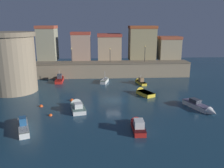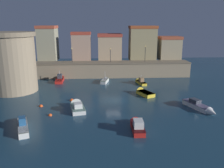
{
  "view_description": "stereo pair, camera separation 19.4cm",
  "coord_description": "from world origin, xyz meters",
  "px_view_note": "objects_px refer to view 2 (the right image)",
  "views": [
    {
      "loc": [
        -2.58,
        -37.67,
        12.91
      ],
      "look_at": [
        0.0,
        4.45,
        1.71
      ],
      "focal_mm": 37.28,
      "sensor_mm": 36.0,
      "label": 1
    },
    {
      "loc": [
        -2.38,
        -37.69,
        12.91
      ],
      "look_at": [
        0.0,
        4.45,
        1.71
      ],
      "focal_mm": 37.28,
      "sensor_mm": 36.0,
      "label": 2
    }
  ],
  "objects_px": {
    "quay_lamp_1": "(110,53)",
    "mooring_buoy_2": "(50,115)",
    "quay_lamp_0": "(72,53)",
    "mooring_buoy_1": "(41,106)",
    "moored_boat_4": "(200,107)",
    "moored_boat_0": "(140,81)",
    "moored_boat_1": "(60,79)",
    "quay_lamp_2": "(145,51)",
    "moored_boat_3": "(105,80)",
    "moored_boat_5": "(77,106)",
    "moored_boat_6": "(143,92)",
    "moored_boat_7": "(23,124)",
    "mooring_buoy_0": "(72,101)",
    "moored_boat_2": "(137,125)",
    "fortress_tower": "(12,62)"
  },
  "relations": [
    {
      "from": "quay_lamp_1",
      "to": "moored_boat_2",
      "type": "bearing_deg",
      "value": -86.31
    },
    {
      "from": "mooring_buoy_0",
      "to": "mooring_buoy_1",
      "type": "height_order",
      "value": "mooring_buoy_0"
    },
    {
      "from": "moored_boat_0",
      "to": "moored_boat_1",
      "type": "bearing_deg",
      "value": 67.39
    },
    {
      "from": "quay_lamp_0",
      "to": "moored_boat_2",
      "type": "distance_m",
      "value": 31.75
    },
    {
      "from": "moored_boat_5",
      "to": "mooring_buoy_0",
      "type": "relative_size",
      "value": 7.77
    },
    {
      "from": "moored_boat_3",
      "to": "moored_boat_5",
      "type": "relative_size",
      "value": 0.84
    },
    {
      "from": "moored_boat_1",
      "to": "moored_boat_7",
      "type": "bearing_deg",
      "value": 176.17
    },
    {
      "from": "quay_lamp_2",
      "to": "mooring_buoy_2",
      "type": "bearing_deg",
      "value": -127.01
    },
    {
      "from": "moored_boat_6",
      "to": "moored_boat_7",
      "type": "height_order",
      "value": "moored_boat_7"
    },
    {
      "from": "quay_lamp_0",
      "to": "moored_boat_5",
      "type": "distance_m",
      "value": 22.76
    },
    {
      "from": "mooring_buoy_1",
      "to": "quay_lamp_2",
      "type": "bearing_deg",
      "value": 44.9
    },
    {
      "from": "moored_boat_4",
      "to": "mooring_buoy_1",
      "type": "height_order",
      "value": "moored_boat_4"
    },
    {
      "from": "moored_boat_0",
      "to": "moored_boat_6",
      "type": "bearing_deg",
      "value": 161.25
    },
    {
      "from": "quay_lamp_1",
      "to": "mooring_buoy_2",
      "type": "height_order",
      "value": "quay_lamp_1"
    },
    {
      "from": "quay_lamp_0",
      "to": "moored_boat_6",
      "type": "height_order",
      "value": "quay_lamp_0"
    },
    {
      "from": "quay_lamp_2",
      "to": "moored_boat_2",
      "type": "distance_m",
      "value": 30.53
    },
    {
      "from": "quay_lamp_1",
      "to": "moored_boat_5",
      "type": "relative_size",
      "value": 0.61
    },
    {
      "from": "moored_boat_7",
      "to": "moored_boat_2",
      "type": "bearing_deg",
      "value": -112.94
    },
    {
      "from": "quay_lamp_1",
      "to": "moored_boat_4",
      "type": "relative_size",
      "value": 0.51
    },
    {
      "from": "quay_lamp_2",
      "to": "moored_boat_7",
      "type": "xyz_separation_m",
      "value": [
        -20.9,
        -28.39,
        -5.64
      ]
    },
    {
      "from": "quay_lamp_0",
      "to": "moored_boat_1",
      "type": "xyz_separation_m",
      "value": [
        -2.47,
        -3.93,
        -5.42
      ]
    },
    {
      "from": "quay_lamp_1",
      "to": "quay_lamp_2",
      "type": "distance_m",
      "value": 8.48
    },
    {
      "from": "quay_lamp_1",
      "to": "fortress_tower",
      "type": "bearing_deg",
      "value": -148.84
    },
    {
      "from": "moored_boat_2",
      "to": "mooring_buoy_2",
      "type": "bearing_deg",
      "value": 68.4
    },
    {
      "from": "quay_lamp_2",
      "to": "quay_lamp_0",
      "type": "bearing_deg",
      "value": 180.0
    },
    {
      "from": "quay_lamp_1",
      "to": "moored_boat_5",
      "type": "bearing_deg",
      "value": -105.87
    },
    {
      "from": "moored_boat_0",
      "to": "mooring_buoy_1",
      "type": "distance_m",
      "value": 22.65
    },
    {
      "from": "moored_boat_7",
      "to": "moored_boat_1",
      "type": "bearing_deg",
      "value": -21.27
    },
    {
      "from": "quay_lamp_1",
      "to": "moored_boat_4",
      "type": "xyz_separation_m",
      "value": [
        12.56,
        -23.33,
        -5.38
      ]
    },
    {
      "from": "quay_lamp_2",
      "to": "moored_boat_6",
      "type": "bearing_deg",
      "value": -101.94
    },
    {
      "from": "mooring_buoy_2",
      "to": "moored_boat_6",
      "type": "bearing_deg",
      "value": 31.67
    },
    {
      "from": "moored_boat_0",
      "to": "moored_boat_5",
      "type": "bearing_deg",
      "value": 127.53
    },
    {
      "from": "moored_boat_0",
      "to": "moored_boat_5",
      "type": "xyz_separation_m",
      "value": [
        -12.37,
        -14.87,
        0.03
      ]
    },
    {
      "from": "quay_lamp_1",
      "to": "mooring_buoy_1",
      "type": "height_order",
      "value": "quay_lamp_1"
    },
    {
      "from": "moored_boat_1",
      "to": "moored_boat_2",
      "type": "relative_size",
      "value": 1.09
    },
    {
      "from": "moored_boat_2",
      "to": "moored_boat_7",
      "type": "height_order",
      "value": "moored_boat_7"
    },
    {
      "from": "moored_boat_5",
      "to": "moored_boat_2",
      "type": "bearing_deg",
      "value": -144.15
    },
    {
      "from": "moored_boat_4",
      "to": "mooring_buoy_1",
      "type": "distance_m",
      "value": 24.81
    },
    {
      "from": "quay_lamp_0",
      "to": "mooring_buoy_1",
      "type": "height_order",
      "value": "quay_lamp_0"
    },
    {
      "from": "moored_boat_3",
      "to": "moored_boat_5",
      "type": "xyz_separation_m",
      "value": [
        -4.81,
        -16.37,
        0.03
      ]
    },
    {
      "from": "mooring_buoy_0",
      "to": "mooring_buoy_2",
      "type": "relative_size",
      "value": 1.27
    },
    {
      "from": "quay_lamp_0",
      "to": "moored_boat_4",
      "type": "xyz_separation_m",
      "value": [
        21.74,
        -23.33,
        -5.44
      ]
    },
    {
      "from": "fortress_tower",
      "to": "mooring_buoy_1",
      "type": "relative_size",
      "value": 18.33
    },
    {
      "from": "quay_lamp_0",
      "to": "quay_lamp_2",
      "type": "relative_size",
      "value": 0.89
    },
    {
      "from": "moored_boat_0",
      "to": "mooring_buoy_0",
      "type": "xyz_separation_m",
      "value": [
        -13.65,
        -10.87,
        -0.42
      ]
    },
    {
      "from": "moored_boat_5",
      "to": "mooring_buoy_1",
      "type": "distance_m",
      "value": 6.04
    },
    {
      "from": "moored_boat_0",
      "to": "moored_boat_7",
      "type": "relative_size",
      "value": 0.81
    },
    {
      "from": "moored_boat_2",
      "to": "mooring_buoy_1",
      "type": "relative_size",
      "value": 8.25
    },
    {
      "from": "moored_boat_0",
      "to": "moored_boat_4",
      "type": "distance_m",
      "value": 17.52
    },
    {
      "from": "moored_boat_2",
      "to": "mooring_buoy_0",
      "type": "xyz_separation_m",
      "value": [
        -9.39,
        11.37,
        -0.53
      ]
    }
  ]
}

